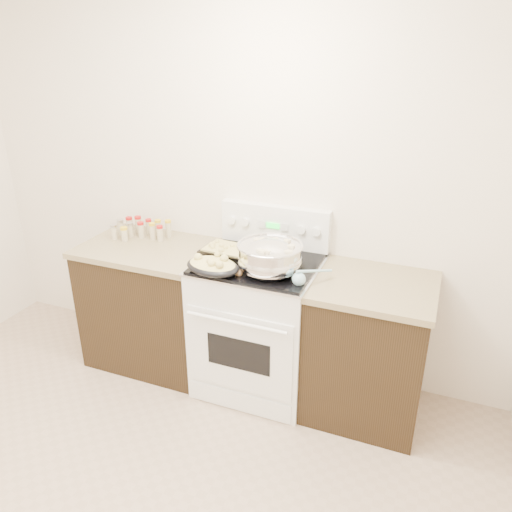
% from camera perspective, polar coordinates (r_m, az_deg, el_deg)
% --- Properties ---
extents(room_shell, '(4.10, 3.60, 2.75)m').
position_cam_1_polar(room_shell, '(1.98, -25.08, 5.37)').
color(room_shell, white).
rests_on(room_shell, ground).
extents(counter_left, '(0.93, 0.67, 0.92)m').
position_cam_1_polar(counter_left, '(3.75, -11.55, -5.30)').
color(counter_left, black).
rests_on(counter_left, ground).
extents(counter_right, '(0.73, 0.67, 0.92)m').
position_cam_1_polar(counter_right, '(3.26, 12.61, -10.25)').
color(counter_right, black).
rests_on(counter_right, ground).
extents(kitchen_range, '(0.78, 0.73, 1.22)m').
position_cam_1_polar(kitchen_range, '(3.39, 0.35, -7.57)').
color(kitchen_range, white).
rests_on(kitchen_range, ground).
extents(mixing_bowl, '(0.47, 0.47, 0.24)m').
position_cam_1_polar(mixing_bowl, '(3.00, 1.60, -0.19)').
color(mixing_bowl, silver).
rests_on(mixing_bowl, kitchen_range).
extents(roasting_pan, '(0.38, 0.29, 0.11)m').
position_cam_1_polar(roasting_pan, '(3.01, -4.98, -1.08)').
color(roasting_pan, black).
rests_on(roasting_pan, kitchen_range).
extents(baking_sheet, '(0.37, 0.27, 0.06)m').
position_cam_1_polar(baking_sheet, '(3.31, -3.13, 0.74)').
color(baking_sheet, black).
rests_on(baking_sheet, kitchen_range).
extents(wooden_spoon, '(0.20, 0.19, 0.04)m').
position_cam_1_polar(wooden_spoon, '(3.00, -1.24, -1.88)').
color(wooden_spoon, '#A2754A').
rests_on(wooden_spoon, kitchen_range).
extents(blue_ladle, '(0.19, 0.23, 0.10)m').
position_cam_1_polar(blue_ladle, '(2.89, 5.12, -2.54)').
color(blue_ladle, '#93C8DC').
rests_on(blue_ladle, kitchen_range).
extents(spice_jars, '(0.40, 0.24, 0.13)m').
position_cam_1_polar(spice_jars, '(3.72, -13.09, 3.05)').
color(spice_jars, '#BFB28C').
rests_on(spice_jars, counter_left).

